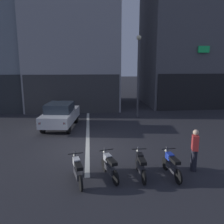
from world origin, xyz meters
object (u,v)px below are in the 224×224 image
motorcycle_blue_row_right_mid (172,165)px  person_by_motorcycles (195,150)px  motorcycle_silver_row_left_mid (109,166)px  car_white_crossing_near (60,114)px  motorcycle_white_row_leftmost (78,170)px  street_lamp (138,68)px  motorcycle_black_row_centre (141,165)px

motorcycle_blue_row_right_mid → person_by_motorcycles: person_by_motorcycles is taller
motorcycle_silver_row_left_mid → person_by_motorcycles: (3.32, 0.24, 0.40)m
car_white_crossing_near → person_by_motorcycles: 9.01m
motorcycle_white_row_leftmost → motorcycle_blue_row_right_mid: same height
person_by_motorcycles → motorcycle_white_row_leftmost: bearing=-173.7°
motorcycle_silver_row_left_mid → street_lamp: bearing=72.6°
car_white_crossing_near → motorcycle_blue_row_right_mid: car_white_crossing_near is taller
car_white_crossing_near → motorcycle_silver_row_left_mid: (2.56, -7.06, -0.43)m
motorcycle_blue_row_right_mid → person_by_motorcycles: size_ratio=1.00×
car_white_crossing_near → motorcycle_white_row_leftmost: (1.42, -7.32, -0.43)m
motorcycle_white_row_leftmost → motorcycle_black_row_centre: (2.30, 0.22, 0.00)m
car_white_crossing_near → street_lamp: size_ratio=0.70×
street_lamp → motorcycle_blue_row_right_mid: street_lamp is taller
motorcycle_blue_row_right_mid → person_by_motorcycles: (1.02, 0.35, 0.40)m
motorcycle_silver_row_left_mid → motorcycle_black_row_centre: 1.15m
motorcycle_black_row_centre → motorcycle_blue_row_right_mid: 1.15m
street_lamp → motorcycle_blue_row_right_mid: bearing=-93.9°
car_white_crossing_near → motorcycle_white_row_leftmost: bearing=-79.0°
motorcycle_silver_row_left_mid → person_by_motorcycles: person_by_motorcycles is taller
motorcycle_black_row_centre → person_by_motorcycles: (2.16, 0.27, 0.40)m
car_white_crossing_near → motorcycle_white_row_leftmost: size_ratio=2.61×
motorcycle_black_row_centre → street_lamp: bearing=79.2°
motorcycle_white_row_leftmost → person_by_motorcycles: person_by_motorcycles is taller
street_lamp → motorcycle_blue_row_right_mid: size_ratio=3.65×
motorcycle_black_row_centre → person_by_motorcycles: size_ratio=1.00×
motorcycle_white_row_leftmost → motorcycle_silver_row_left_mid: same height
motorcycle_black_row_centre → motorcycle_silver_row_left_mid: bearing=178.4°
motorcycle_silver_row_left_mid → motorcycle_black_row_centre: (1.15, -0.03, 0.00)m
street_lamp → person_by_motorcycles: (0.36, -9.23, -2.90)m
motorcycle_white_row_leftmost → car_white_crossing_near: bearing=101.0°
motorcycle_white_row_leftmost → motorcycle_silver_row_left_mid: bearing=12.5°
car_white_crossing_near → motorcycle_black_row_centre: 8.02m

